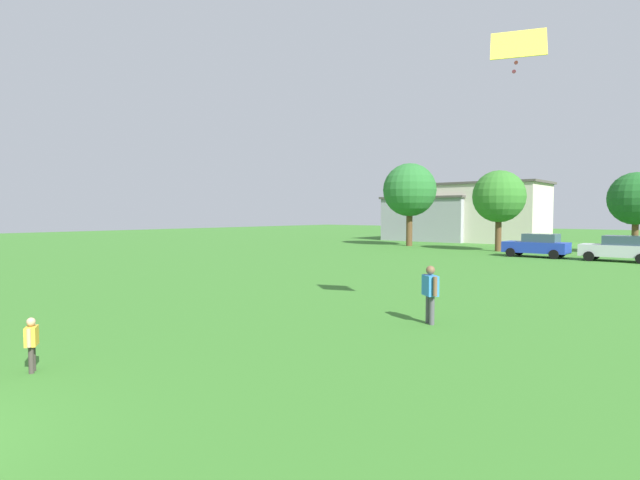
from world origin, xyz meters
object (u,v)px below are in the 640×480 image
parked_car_blue_0 (537,245)px  parked_car_silver_1 (619,248)px  child_kite_flyer (32,340)px  tree_center (499,197)px  kite (518,46)px  tree_far_left (410,190)px  tree_far_right (636,199)px  adult_bystander (430,289)px

parked_car_blue_0 → parked_car_silver_1: same height
child_kite_flyer → tree_center: (-4.74, 37.64, 3.83)m
child_kite_flyer → kite: (6.02, 9.66, 6.82)m
parked_car_blue_0 → tree_far_left: size_ratio=0.54×
kite → tree_far_right: 31.80m
tree_center → adult_bystander: bearing=-73.1°
tree_far_left → tree_center: bearing=-9.7°
parked_car_silver_1 → tree_center: bearing=-23.0°
child_kite_flyer → parked_car_blue_0: bearing=123.5°
kite → tree_center: 30.13m
parked_car_blue_0 → tree_far_left: tree_far_left is taller
tree_far_left → kite: bearing=-56.0°
parked_car_silver_1 → tree_far_left: (-18.50, 5.53, 4.47)m
parked_car_blue_0 → parked_car_silver_1: size_ratio=1.00×
child_kite_flyer → tree_far_right: tree_far_right is taller
adult_bystander → tree_far_left: 35.41m
tree_center → kite: bearing=-69.0°
child_kite_flyer → tree_center: 38.13m
tree_far_left → tree_far_right: 18.49m
child_kite_flyer → adult_bystander: adult_bystander is taller
child_kite_flyer → tree_far_left: size_ratio=0.14×
adult_bystander → kite: 6.84m
tree_far_left → parked_car_silver_1: bearing=-16.6°
child_kite_flyer → parked_car_silver_1: size_ratio=0.25×
parked_car_silver_1 → tree_far_left: bearing=-16.6°
child_kite_flyer → parked_car_blue_0: 33.79m
adult_bystander → parked_car_silver_1: (0.63, 24.73, -0.12)m
kite → parked_car_silver_1: (-1.44, 24.03, -6.61)m
tree_far_right → kite: bearing=-87.1°
tree_center → child_kite_flyer: bearing=-82.8°
child_kite_flyer → tree_far_left: (-13.92, 39.22, 4.69)m
adult_bystander → kite: (2.07, 0.70, 6.49)m
tree_far_left → tree_far_right: (18.34, 2.03, -1.11)m
kite → parked_car_silver_1: size_ratio=0.35×
parked_car_silver_1 → tree_far_left: size_ratio=0.54×
kite → child_kite_flyer: bearing=-122.0°
parked_car_blue_0 → tree_far_left: bearing=-22.1°
child_kite_flyer → parked_car_blue_0: (-0.52, 33.78, 0.21)m
parked_car_silver_1 → tree_center: (-9.32, 3.95, 3.62)m
child_kite_flyer → tree_far_left: bearing=142.1°
adult_bystander → kite: size_ratio=1.10×
kite → parked_car_blue_0: bearing=105.2°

